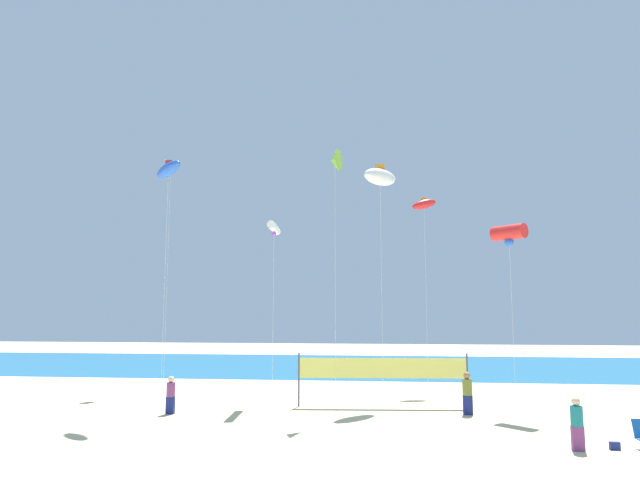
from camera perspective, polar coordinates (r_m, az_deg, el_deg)
The scene contains 13 objects.
ocean_band at distance 45.83m, azimuth 4.81°, elevation -12.56°, with size 120.00×20.00×0.01m, color #1E6B99.
beachgoer_plum_shirt at distance 25.50m, azimuth -14.89°, elevation -14.82°, with size 0.36×0.36×1.57m.
beachgoer_olive_shirt at distance 25.29m, azimuth 14.71°, elevation -14.64°, with size 0.40×0.40×1.77m.
beachgoer_teal_shirt at distance 20.17m, azimuth 24.59°, elevation -16.41°, with size 0.38×0.38×1.64m.
volleyball_net at distance 26.43m, azimuth 6.36°, elevation -12.99°, with size 7.71×0.63×2.40m.
beach_handbag at distance 20.94m, azimuth 27.70°, elevation -17.99°, with size 0.30×0.15×0.24m, color navy.
kite_blue_inflatable at distance 26.44m, azimuth -15.10°, elevation 6.90°, with size 1.68×1.32×11.13m.
kite_red_inflatable at distance 33.55m, azimuth 10.49°, elevation 3.55°, with size 1.71×1.09×10.99m.
kite_lime_delta at distance 26.25m, azimuth 1.51°, elevation 8.03°, with size 0.63×1.10×11.75m.
kite_white_inflatable at distance 29.15m, azimuth 6.11°, elevation 6.35°, with size 2.15×2.49×11.80m.
kite_red_tube at distance 26.72m, azimuth 18.59°, elevation 0.65°, with size 1.57×1.58×8.18m.
kite_white_diamond at distance 35.31m, azimuth -14.81°, elevation 7.27°, with size 0.71×0.71×13.43m.
kite_white_tube at distance 27.94m, azimuth -4.68°, elevation 1.18°, with size 0.55×2.50×8.59m.
Camera 1 is at (1.24, -14.78, 4.34)m, focal length 31.58 mm.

